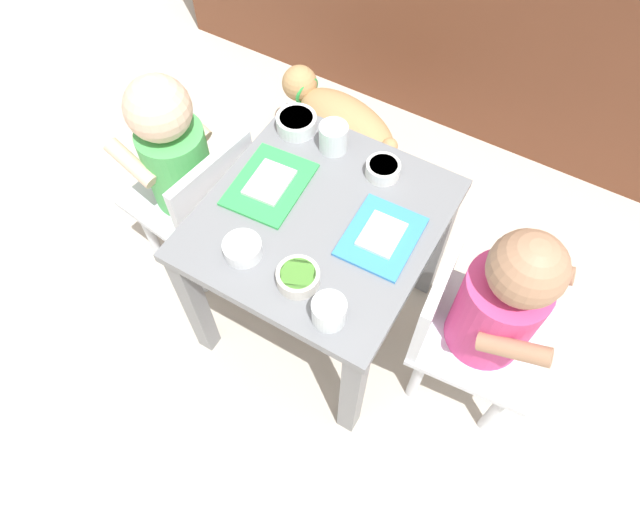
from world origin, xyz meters
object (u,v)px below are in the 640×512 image
water_cup_right (329,312)px  cereal_bowl_left_side (298,277)px  water_cup_left (333,139)px  food_tray_left (270,184)px  veggie_bowl_far (383,169)px  dining_table (320,240)px  dog (340,121)px  food_tray_right (381,236)px  seated_child_right (494,306)px  veggie_bowl_near (296,123)px  cereal_bowl_right_side (242,248)px  seated_child_left (179,161)px

water_cup_right → cereal_bowl_left_side: bearing=157.0°
water_cup_left → food_tray_left: bearing=-111.3°
cereal_bowl_left_side → veggie_bowl_far: (0.02, 0.34, -0.00)m
water_cup_left → water_cup_right: bearing=-61.5°
dining_table → dog: dining_table is taller
food_tray_right → cereal_bowl_left_side: 0.21m
food_tray_left → water_cup_left: size_ratio=3.09×
seated_child_right → water_cup_right: size_ratio=9.45×
dining_table → food_tray_right: size_ratio=2.85×
dog → food_tray_left: 0.59m
dog → dining_table: bearing=-66.0°
food_tray_right → veggie_bowl_near: size_ratio=1.89×
dining_table → food_tray_right: food_tray_right is taller
dining_table → food_tray_right: bearing=6.7°
food_tray_right → seated_child_right: bearing=1.4°
water_cup_left → cereal_bowl_left_side: size_ratio=0.78×
seated_child_right → cereal_bowl_left_side: seated_child_right is taller
veggie_bowl_near → cereal_bowl_right_side: size_ratio=1.21×
dining_table → water_cup_right: (0.14, -0.21, 0.12)m
cereal_bowl_left_side → water_cup_right: bearing=-23.0°
food_tray_left → water_cup_left: water_cup_left is taller
seated_child_right → food_tray_left: seated_child_right is taller
veggie_bowl_near → cereal_bowl_left_side: bearing=-58.0°
cereal_bowl_left_side → cereal_bowl_right_side: 0.14m
dining_table → seated_child_right: 0.42m
food_tray_right → water_cup_right: (-0.00, -0.22, 0.02)m
food_tray_right → water_cup_right: size_ratio=2.70×
dog → water_cup_left: (0.16, -0.34, 0.30)m
seated_child_left → seated_child_right: bearing=1.0°
seated_child_left → cereal_bowl_right_side: (0.32, -0.17, 0.08)m
cereal_bowl_right_side → veggie_bowl_near: bearing=104.2°
food_tray_left → veggie_bowl_far: bearing=37.8°
seated_child_left → dog: seated_child_left is taller
seated_child_right → dog: (-0.65, 0.50, -0.21)m
seated_child_left → food_tray_right: size_ratio=3.50×
veggie_bowl_near → dining_table: bearing=-47.6°
seated_child_right → veggie_bowl_far: seated_child_right is taller
veggie_bowl_far → veggie_bowl_near: bearing=174.6°
seated_child_left → dog: (0.18, 0.52, -0.21)m
cereal_bowl_right_side → seated_child_left: bearing=151.7°
seated_child_left → water_cup_left: bearing=28.1°
dining_table → seated_child_right: bearing=3.2°
dining_table → seated_child_left: (-0.41, 0.01, 0.03)m
cereal_bowl_left_side → cereal_bowl_right_side: (-0.14, 0.00, 0.00)m
veggie_bowl_near → cereal_bowl_right_side: veggie_bowl_near is taller
food_tray_left → food_tray_right: bearing=0.0°
food_tray_left → veggie_bowl_near: veggie_bowl_near is taller
cereal_bowl_right_side → food_tray_right: bearing=38.0°
cereal_bowl_right_side → veggie_bowl_far: bearing=65.7°
food_tray_left → cereal_bowl_left_side: (0.19, -0.18, 0.01)m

